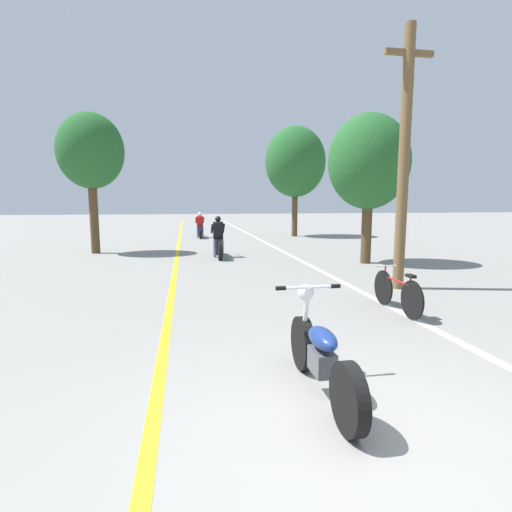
# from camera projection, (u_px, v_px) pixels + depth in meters

# --- Properties ---
(ground_plane) EXTENTS (120.00, 120.00, 0.00)m
(ground_plane) POSITION_uv_depth(u_px,v_px,m) (365.00, 451.00, 3.17)
(ground_plane) COLOR gray
(lane_stripe_center) EXTENTS (0.14, 48.00, 0.01)m
(lane_stripe_center) POSITION_uv_depth(u_px,v_px,m) (178.00, 252.00, 15.50)
(lane_stripe_center) COLOR yellow
(lane_stripe_center) RESTS_ON ground
(lane_stripe_edge) EXTENTS (0.14, 48.00, 0.01)m
(lane_stripe_edge) POSITION_uv_depth(u_px,v_px,m) (280.00, 250.00, 16.21)
(lane_stripe_edge) COLOR white
(lane_stripe_edge) RESTS_ON ground
(utility_pole) EXTENTS (1.10, 0.24, 5.68)m
(utility_pole) POSITION_uv_depth(u_px,v_px,m) (404.00, 157.00, 8.72)
(utility_pole) COLOR brown
(utility_pole) RESTS_ON ground
(roadside_tree_right_near) EXTENTS (2.56, 2.31, 4.66)m
(roadside_tree_right_near) POSITION_uv_depth(u_px,v_px,m) (369.00, 163.00, 12.40)
(roadside_tree_right_near) COLOR #513A23
(roadside_tree_right_near) RESTS_ON ground
(roadside_tree_right_far) EXTENTS (3.36, 3.03, 6.07)m
(roadside_tree_right_far) POSITION_uv_depth(u_px,v_px,m) (295.00, 162.00, 22.09)
(roadside_tree_right_far) COLOR #513A23
(roadside_tree_right_far) RESTS_ON ground
(roadside_tree_left) EXTENTS (2.42, 2.18, 5.22)m
(roadside_tree_left) POSITION_uv_depth(u_px,v_px,m) (90.00, 152.00, 14.75)
(roadside_tree_left) COLOR #513A23
(roadside_tree_left) RESTS_ON ground
(motorcycle_foreground) EXTENTS (0.74, 1.99, 1.05)m
(motorcycle_foreground) POSITION_uv_depth(u_px,v_px,m) (321.00, 356.00, 4.06)
(motorcycle_foreground) COLOR black
(motorcycle_foreground) RESTS_ON ground
(motorcycle_rider_lead) EXTENTS (0.50, 2.14, 1.46)m
(motorcycle_rider_lead) POSITION_uv_depth(u_px,v_px,m) (218.00, 242.00, 14.10)
(motorcycle_rider_lead) COLOR black
(motorcycle_rider_lead) RESTS_ON ground
(motorcycle_rider_far) EXTENTS (0.50, 2.00, 1.38)m
(motorcycle_rider_far) POSITION_uv_depth(u_px,v_px,m) (200.00, 228.00, 21.67)
(motorcycle_rider_far) COLOR black
(motorcycle_rider_far) RESTS_ON ground
(bicycle_parked) EXTENTS (0.44, 1.66, 0.77)m
(bicycle_parked) POSITION_uv_depth(u_px,v_px,m) (397.00, 292.00, 7.15)
(bicycle_parked) COLOR black
(bicycle_parked) RESTS_ON ground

